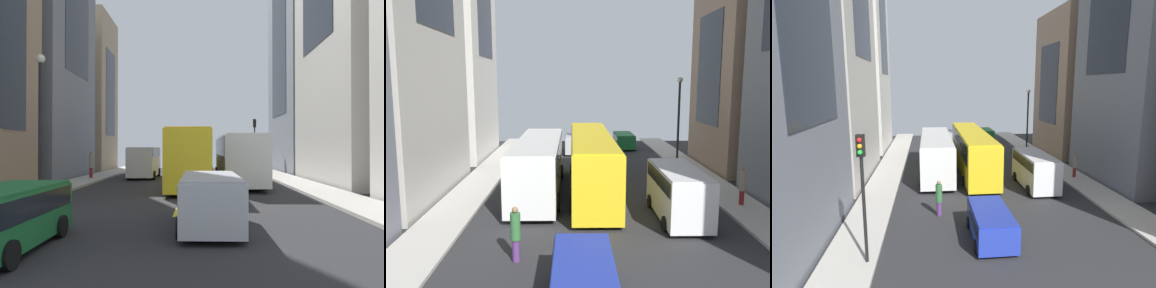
# 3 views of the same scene
# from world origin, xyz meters

# --- Properties ---
(ground_plane) EXTENTS (42.03, 42.03, 0.00)m
(ground_plane) POSITION_xyz_m (0.00, 0.00, 0.00)
(ground_plane) COLOR #28282B
(sidewalk_west) EXTENTS (2.46, 44.00, 0.15)m
(sidewalk_west) POSITION_xyz_m (-7.78, 0.00, 0.07)
(sidewalk_west) COLOR #B2ADA3
(sidewalk_west) RESTS_ON ground
(sidewalk_east) EXTENTS (2.46, 44.00, 0.15)m
(sidewalk_east) POSITION_xyz_m (7.78, 0.00, 0.07)
(sidewalk_east) COLOR #B2ADA3
(sidewalk_east) RESTS_ON ground
(lane_stripe_1) EXTENTS (0.16, 2.00, 0.01)m
(lane_stripe_1) POSITION_xyz_m (0.00, -10.50, 0.01)
(lane_stripe_1) COLOR yellow
(lane_stripe_1) RESTS_ON ground
(lane_stripe_2) EXTENTS (0.16, 2.00, 0.01)m
(lane_stripe_2) POSITION_xyz_m (0.00, 0.00, 0.01)
(lane_stripe_2) COLOR yellow
(lane_stripe_2) RESTS_ON ground
(lane_stripe_3) EXTENTS (0.16, 2.00, 0.01)m
(lane_stripe_3) POSITION_xyz_m (0.00, 10.50, 0.01)
(lane_stripe_3) COLOR yellow
(lane_stripe_3) RESTS_ON ground
(lane_stripe_4) EXTENTS (0.16, 2.00, 0.01)m
(lane_stripe_4) POSITION_xyz_m (0.00, 21.00, 0.01)
(lane_stripe_4) COLOR yellow
(lane_stripe_4) RESTS_ON ground
(building_east_2) EXTENTS (9.46, 9.36, 15.56)m
(building_east_2) POSITION_xyz_m (13.89, 6.58, 7.78)
(building_east_2) COLOR #937760
(building_east_2) RESTS_ON ground
(city_bus_white) EXTENTS (2.80, 11.69, 3.35)m
(city_bus_white) POSITION_xyz_m (-3.56, -0.81, 2.01)
(city_bus_white) COLOR silver
(city_bus_white) RESTS_ON ground
(streetcar_yellow) EXTENTS (2.70, 14.39, 3.59)m
(streetcar_yellow) POSITION_xyz_m (-0.30, -0.23, 2.13)
(streetcar_yellow) COLOR yellow
(streetcar_yellow) RESTS_ON ground
(delivery_van_white) EXTENTS (2.25, 5.61, 2.58)m
(delivery_van_white) POSITION_xyz_m (3.79, -5.63, 1.51)
(delivery_van_white) COLOR white
(delivery_van_white) RESTS_ON ground
(car_green_0) EXTENTS (2.01, 4.36, 1.54)m
(car_green_0) POSITION_xyz_m (3.88, 15.87, 0.91)
(car_green_0) COLOR #1E7238
(car_green_0) RESTS_ON ground
(car_blue_1) EXTENTS (2.08, 4.30, 1.53)m
(car_blue_1) POSITION_xyz_m (-1.17, -13.49, 0.90)
(car_blue_1) COLOR #2338AD
(car_blue_1) RESTS_ON ground
(car_silver_2) EXTENTS (1.96, 4.45, 1.66)m
(car_silver_2) POSITION_xyz_m (-1.25, 13.28, 0.98)
(car_silver_2) COLOR #B7BABF
(car_silver_2) RESTS_ON ground
(pedestrian_walking_far) EXTENTS (0.39, 0.39, 2.17)m
(pedestrian_walking_far) POSITION_xyz_m (-3.66, -10.35, 1.15)
(pedestrian_walking_far) COLOR #593372
(pedestrian_walking_far) RESTS_ON ground
(pedestrian_crossing_mid) EXTENTS (0.34, 0.34, 2.08)m
(pedestrian_crossing_mid) POSITION_xyz_m (7.79, -3.88, 1.25)
(pedestrian_crossing_mid) COLOR maroon
(pedestrian_crossing_mid) RESTS_ON ground
(traffic_light_near_corner) EXTENTS (0.32, 0.44, 5.57)m
(traffic_light_near_corner) POSITION_xyz_m (-6.95, -15.34, 4.04)
(traffic_light_near_corner) COLOR black
(traffic_light_near_corner) RESTS_ON ground
(streetlamp_near) EXTENTS (0.44, 0.44, 7.05)m
(streetlamp_near) POSITION_xyz_m (7.05, 6.85, 4.47)
(streetlamp_near) COLOR black
(streetlamp_near) RESTS_ON ground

